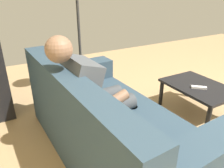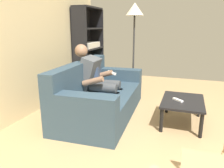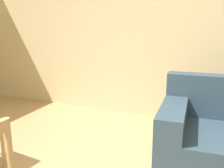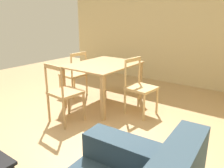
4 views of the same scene
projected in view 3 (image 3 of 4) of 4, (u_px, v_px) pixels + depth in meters
wall_back at (160, 27)px, 3.54m from camera, size 6.74×0.12×2.68m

